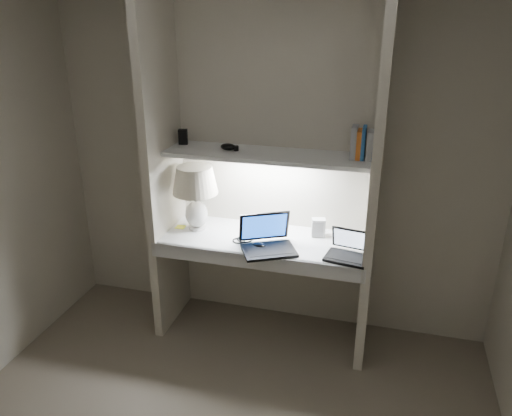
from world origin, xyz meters
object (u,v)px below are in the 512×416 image
(speaker, at_px, (318,228))
(laptop_main, at_px, (267,241))
(laptop_netbook, at_px, (349,251))
(table_lamp, at_px, (195,188))
(book_row, at_px, (366,144))

(speaker, bearing_deg, laptop_main, -150.13)
(laptop_netbook, relative_size, speaker, 2.33)
(table_lamp, bearing_deg, speaker, 7.09)
(speaker, xyz_separation_m, book_row, (0.28, -0.01, 0.63))
(table_lamp, height_order, laptop_main, table_lamp)
(book_row, bearing_deg, table_lamp, -174.99)
(laptop_netbook, xyz_separation_m, speaker, (-0.24, 0.26, 0.03))
(laptop_main, height_order, book_row, book_row)
(laptop_netbook, xyz_separation_m, book_row, (0.04, 0.26, 0.65))
(speaker, bearing_deg, laptop_netbook, -61.42)
(speaker, distance_m, book_row, 0.69)
(table_lamp, relative_size, speaker, 3.63)
(table_lamp, xyz_separation_m, laptop_main, (0.57, -0.18, -0.27))
(laptop_netbook, relative_size, book_row, 1.46)
(laptop_netbook, bearing_deg, speaker, 142.04)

